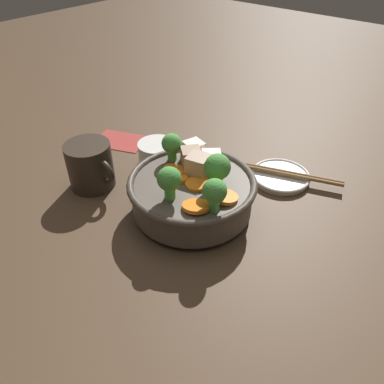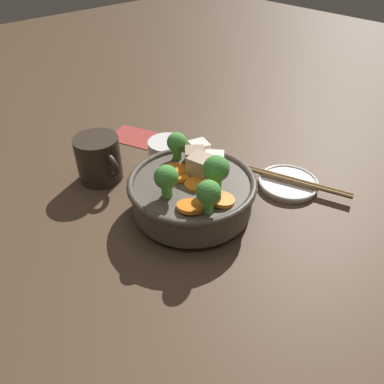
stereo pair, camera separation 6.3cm
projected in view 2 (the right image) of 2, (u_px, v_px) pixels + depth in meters
name	position (u px, v px, depth m)	size (l,w,h in m)	color
ground_plane	(192.00, 210.00, 0.65)	(3.00, 3.00, 0.00)	#4C3826
stirfry_bowl	(193.00, 189.00, 0.63)	(0.22, 0.22, 0.12)	#51473D
side_saucer	(288.00, 183.00, 0.71)	(0.11, 0.11, 0.01)	white
tea_cup	(167.00, 151.00, 0.77)	(0.08, 0.08, 0.05)	white
dark_mug	(99.00, 159.00, 0.71)	(0.11, 0.08, 0.09)	#33281E
napkin	(135.00, 137.00, 0.86)	(0.13, 0.11, 0.00)	#A33833
chopsticks_pair	(289.00, 179.00, 0.70)	(0.22, 0.09, 0.01)	olive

